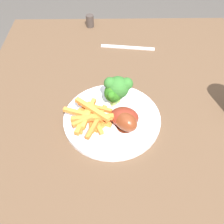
# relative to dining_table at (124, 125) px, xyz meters

# --- Properties ---
(ground_plane) EXTENTS (6.00, 6.00, 0.00)m
(ground_plane) POSITION_rel_dining_table_xyz_m (0.00, 0.00, -0.60)
(ground_plane) COLOR #4C4742
(dining_table) EXTENTS (0.95, 0.86, 0.71)m
(dining_table) POSITION_rel_dining_table_xyz_m (0.00, 0.00, 0.00)
(dining_table) COLOR brown
(dining_table) RESTS_ON ground_plane
(dinner_plate) EXTENTS (0.25, 0.25, 0.01)m
(dinner_plate) POSITION_rel_dining_table_xyz_m (0.07, -0.04, 0.11)
(dinner_plate) COLOR white
(dinner_plate) RESTS_ON dining_table
(broccoli_floret_front) EXTENTS (0.05, 0.05, 0.07)m
(broccoli_floret_front) POSITION_rel_dining_table_xyz_m (0.02, -0.03, 0.16)
(broccoli_floret_front) COLOR #93B656
(broccoli_floret_front) RESTS_ON dinner_plate
(broccoli_floret_middle) EXTENTS (0.05, 0.05, 0.07)m
(broccoli_floret_middle) POSITION_rel_dining_table_xyz_m (0.01, -0.03, 0.16)
(broccoli_floret_middle) COLOR #78B954
(broccoli_floret_middle) RESTS_ON dinner_plate
(broccoli_floret_back) EXTENTS (0.06, 0.07, 0.08)m
(broccoli_floret_back) POSITION_rel_dining_table_xyz_m (0.01, -0.02, 0.17)
(broccoli_floret_back) COLOR #87BD49
(broccoli_floret_back) RESTS_ON dinner_plate
(carrot_fries_pile) EXTENTS (0.13, 0.15, 0.05)m
(carrot_fries_pile) POSITION_rel_dining_table_xyz_m (0.08, -0.09, 0.14)
(carrot_fries_pile) COLOR orange
(carrot_fries_pile) RESTS_ON dinner_plate
(chicken_drumstick_near) EXTENTS (0.10, 0.10, 0.05)m
(chicken_drumstick_near) POSITION_rel_dining_table_xyz_m (0.10, -0.01, 0.14)
(chicken_drumstick_near) COLOR #501D0E
(chicken_drumstick_near) RESTS_ON dinner_plate
(chicken_drumstick_far) EXTENTS (0.07, 0.12, 0.05)m
(chicken_drumstick_far) POSITION_rel_dining_table_xyz_m (0.09, -0.01, 0.14)
(chicken_drumstick_far) COLOR #581910
(chicken_drumstick_far) RESTS_ON dinner_plate
(fork) EXTENTS (0.04, 0.19, 0.00)m
(fork) POSITION_rel_dining_table_xyz_m (-0.27, 0.02, 0.11)
(fork) COLOR silver
(fork) RESTS_ON dining_table
(pepper_shaker) EXTENTS (0.03, 0.03, 0.05)m
(pepper_shaker) POSITION_rel_dining_table_xyz_m (-0.42, -0.12, 0.13)
(pepper_shaker) COLOR #423833
(pepper_shaker) RESTS_ON dining_table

